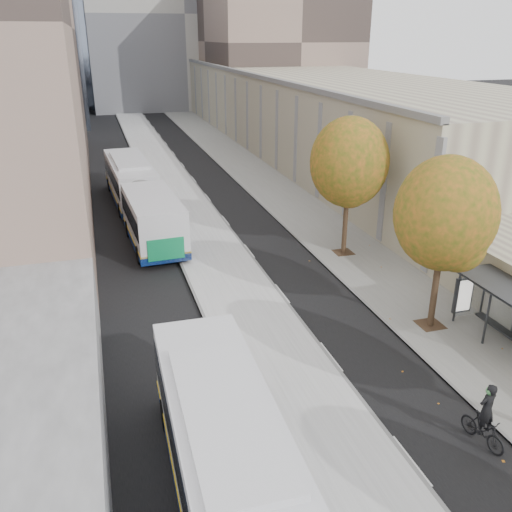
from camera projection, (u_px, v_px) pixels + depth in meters
name	position (u px, v px, depth m)	size (l,w,h in m)	color
bus_platform	(182.00, 202.00, 41.63)	(4.25, 150.00, 0.15)	#ABABAB
sidewalk	(280.00, 195.00, 43.77)	(4.75, 150.00, 0.08)	gray
building_tan	(290.00, 100.00, 70.97)	(18.00, 92.00, 8.00)	gray
building_far_block	(176.00, 15.00, 92.62)	(30.00, 18.00, 30.00)	#A5A199
bus_shelter	(509.00, 296.00, 22.07)	(1.90, 4.40, 2.53)	#383A3F
tree_c	(445.00, 214.00, 22.15)	(4.20, 4.20, 7.28)	#2E2317
tree_d	(349.00, 162.00, 30.04)	(4.40, 4.40, 7.60)	#2E2317
bus_far	(139.00, 194.00, 37.60)	(3.81, 19.26, 3.19)	silver
cyclist	(484.00, 422.00, 16.93)	(0.76, 1.80, 2.23)	black
distant_car	(126.00, 158.00, 53.76)	(1.60, 3.98, 1.36)	silver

